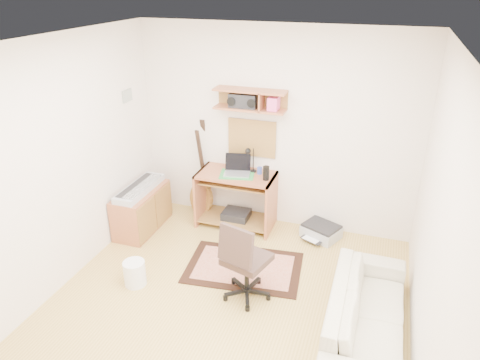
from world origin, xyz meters
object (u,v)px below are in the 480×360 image
(cabinet, at_px, (142,210))
(printer, at_px, (321,231))
(desk, at_px, (236,200))
(task_chair, at_px, (247,259))
(sofa, at_px, (368,307))

(cabinet, distance_m, printer, 2.36)
(desk, bearing_deg, cabinet, -156.94)
(desk, relative_size, task_chair, 1.08)
(task_chair, relative_size, printer, 2.08)
(cabinet, bearing_deg, printer, 13.10)
(desk, height_order, sofa, desk)
(task_chair, relative_size, cabinet, 1.03)
(desk, xyz_separation_m, sofa, (1.81, -1.57, -0.04))
(cabinet, height_order, printer, cabinet)
(task_chair, xyz_separation_m, printer, (0.55, 1.42, -0.38))
(desk, relative_size, cabinet, 1.11)
(task_chair, xyz_separation_m, sofa, (1.22, -0.19, -0.12))
(desk, distance_m, sofa, 2.39)
(desk, height_order, task_chair, task_chair)
(cabinet, height_order, sofa, sofa)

